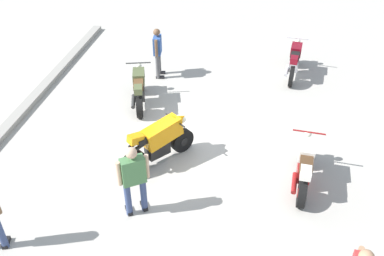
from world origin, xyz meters
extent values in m
plane|color=#B7B2A8|center=(0.00, 0.00, 0.00)|extent=(40.00, 40.00, 0.00)
cube|color=#9C978F|center=(0.00, 4.60, 0.07)|extent=(14.00, 0.30, 0.15)
cylinder|color=black|center=(2.46, 1.64, 0.30)|extent=(0.62, 0.30, 0.60)
cylinder|color=black|center=(1.15, 1.32, 0.30)|extent=(0.62, 0.30, 0.60)
cylinder|color=#333333|center=(2.46, 1.64, 0.30)|extent=(0.25, 0.22, 0.21)
cylinder|color=#333333|center=(1.15, 1.32, 0.30)|extent=(0.25, 0.22, 0.21)
cube|color=#333333|center=(1.76, 1.47, 0.40)|extent=(0.61, 0.41, 0.32)
cube|color=#515B38|center=(1.95, 1.52, 0.80)|extent=(0.62, 0.44, 0.30)
cube|color=#515B38|center=(2.46, 1.64, 0.63)|extent=(0.47, 0.26, 0.08)
cube|color=brown|center=(1.52, 1.41, 0.82)|extent=(0.64, 0.40, 0.12)
cube|color=#515B38|center=(1.22, 1.34, 0.80)|extent=(0.36, 0.29, 0.18)
cylinder|color=#333333|center=(1.33, 1.54, 0.35)|extent=(0.57, 0.24, 0.16)
cylinder|color=#333333|center=(2.27, 1.60, 1.05)|extent=(0.20, 0.69, 0.04)
sphere|color=silver|center=(2.49, 1.65, 0.85)|extent=(0.16, 0.16, 0.16)
cylinder|color=black|center=(4.95, -3.02, 0.32)|extent=(0.65, 0.20, 0.64)
cylinder|color=black|center=(3.52, -2.82, 0.32)|extent=(0.65, 0.20, 0.64)
cylinder|color=silver|center=(4.95, -3.02, 0.32)|extent=(0.24, 0.17, 0.22)
cylinder|color=silver|center=(3.52, -2.82, 0.32)|extent=(0.24, 0.17, 0.22)
cube|color=silver|center=(4.19, -2.91, 0.42)|extent=(0.59, 0.35, 0.32)
cube|color=maroon|center=(4.38, -2.94, 0.82)|extent=(0.60, 0.39, 0.30)
cube|color=maroon|center=(4.95, -3.02, 0.67)|extent=(0.46, 0.22, 0.08)
cube|color=black|center=(3.94, -2.88, 0.84)|extent=(0.63, 0.34, 0.12)
cube|color=maroon|center=(3.64, -2.84, 0.82)|extent=(0.35, 0.26, 0.18)
cylinder|color=silver|center=(3.81, -2.69, 0.37)|extent=(0.57, 0.18, 0.16)
cylinder|color=silver|center=(4.71, -2.98, 1.07)|extent=(0.13, 0.70, 0.04)
sphere|color=silver|center=(4.93, -3.01, 0.87)|extent=(0.16, 0.16, 0.16)
cylinder|color=black|center=(-0.23, -2.97, 0.30)|extent=(0.61, 0.22, 0.60)
cylinder|color=black|center=(-1.57, -2.83, 0.30)|extent=(0.61, 0.22, 0.60)
cylinder|color=maroon|center=(-0.23, -2.97, 0.30)|extent=(0.23, 0.20, 0.21)
cylinder|color=maroon|center=(-1.57, -2.83, 0.30)|extent=(0.23, 0.20, 0.21)
cube|color=maroon|center=(-0.95, -2.89, 0.40)|extent=(0.59, 0.33, 0.32)
cube|color=white|center=(-0.75, -2.91, 0.80)|extent=(0.59, 0.37, 0.30)
cube|color=white|center=(-0.23, -2.97, 0.63)|extent=(0.45, 0.20, 0.08)
cube|color=#4C331E|center=(-1.20, -2.87, 0.82)|extent=(0.62, 0.32, 0.12)
cube|color=white|center=(-1.49, -2.84, 0.80)|extent=(0.34, 0.25, 0.18)
cylinder|color=maroon|center=(-1.33, -2.68, 0.35)|extent=(0.57, 0.16, 0.16)
cylinder|color=maroon|center=(-0.42, -2.95, 1.05)|extent=(0.11, 0.70, 0.04)
sphere|color=silver|center=(-0.20, -2.97, 0.85)|extent=(0.16, 0.16, 0.16)
cylinder|color=black|center=(-0.15, -0.08, 0.30)|extent=(0.55, 0.52, 0.60)
cylinder|color=black|center=(-1.16, 0.81, 0.30)|extent=(0.60, 0.57, 0.60)
cylinder|color=black|center=(-0.15, -0.08, 0.30)|extent=(0.28, 0.27, 0.21)
cylinder|color=black|center=(-1.16, 0.81, 0.30)|extent=(0.28, 0.27, 0.21)
cube|color=black|center=(-0.70, 0.40, 0.40)|extent=(0.60, 0.58, 0.32)
cube|color=orange|center=(-0.58, 0.30, 0.80)|extent=(0.98, 0.92, 0.57)
cone|color=orange|center=(-0.19, -0.05, 0.95)|extent=(0.49, 0.49, 0.39)
cube|color=black|center=(-0.88, 0.56, 0.87)|extent=(0.62, 0.59, 0.12)
cube|color=orange|center=(-1.11, 0.76, 0.95)|extent=(0.41, 0.39, 0.23)
cylinder|color=black|center=(-1.12, 0.67, 0.77)|extent=(0.36, 0.33, 0.17)
cylinder|color=black|center=(-1.02, 0.79, 0.77)|extent=(0.36, 0.33, 0.17)
cylinder|color=black|center=(-0.30, 0.05, 0.97)|extent=(0.49, 0.55, 0.04)
sphere|color=silver|center=(-0.13, -0.10, 0.90)|extent=(0.16, 0.16, 0.16)
cylinder|color=#384772|center=(-2.21, 0.34, 0.41)|extent=(0.18, 0.18, 0.82)
cube|color=black|center=(-2.16, 0.37, 0.04)|extent=(0.27, 0.22, 0.08)
cylinder|color=#384772|center=(-2.38, 0.61, 0.41)|extent=(0.18, 0.18, 0.82)
cube|color=black|center=(-2.33, 0.65, 0.04)|extent=(0.27, 0.22, 0.08)
cube|color=#4C7F4C|center=(-2.30, 0.48, 1.11)|extent=(0.43, 0.51, 0.58)
cylinder|color=#D8AD8C|center=(-2.15, 0.24, 1.12)|extent=(0.12, 0.12, 0.54)
cylinder|color=#D8AD8C|center=(-2.44, 0.71, 1.12)|extent=(0.12, 0.12, 0.54)
sphere|color=#D8AD8C|center=(-2.30, 0.48, 1.54)|extent=(0.22, 0.22, 0.22)
cylinder|color=#384772|center=(-3.54, 2.69, 0.43)|extent=(0.16, 0.16, 0.86)
cube|color=black|center=(-3.49, 2.70, 0.04)|extent=(0.28, 0.16, 0.08)
cylinder|color=#59595B|center=(3.37, 1.31, 0.39)|extent=(0.14, 0.14, 0.79)
cube|color=black|center=(3.38, 1.25, 0.04)|extent=(0.13, 0.27, 0.08)
cylinder|color=#59595B|center=(3.68, 1.34, 0.39)|extent=(0.14, 0.14, 0.79)
cube|color=black|center=(3.69, 1.28, 0.04)|extent=(0.13, 0.27, 0.08)
cube|color=#3359A5|center=(3.53, 1.33, 1.06)|extent=(0.46, 0.26, 0.56)
cylinder|color=brown|center=(3.26, 1.30, 1.08)|extent=(0.10, 0.10, 0.52)
cylinder|color=brown|center=(3.79, 1.35, 1.08)|extent=(0.10, 0.10, 0.52)
sphere|color=brown|center=(3.53, 1.33, 1.48)|extent=(0.21, 0.21, 0.21)
camera|label=1|loc=(-7.99, -1.54, 6.29)|focal=38.64mm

